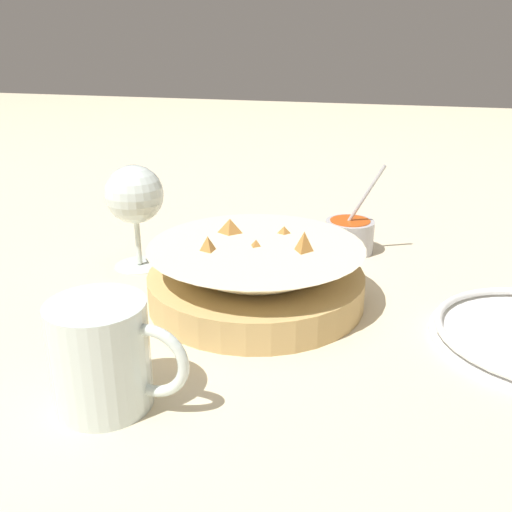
{
  "coord_description": "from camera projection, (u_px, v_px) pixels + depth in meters",
  "views": [
    {
      "loc": [
        0.17,
        -0.6,
        0.28
      ],
      "look_at": [
        0.01,
        -0.04,
        0.06
      ],
      "focal_mm": 40.0,
      "sensor_mm": 36.0,
      "label": 1
    }
  ],
  "objects": [
    {
      "name": "beer_mug",
      "position": [
        103.0,
        359.0,
        0.45
      ],
      "size": [
        0.12,
        0.08,
        0.09
      ],
      "color": "silver",
      "rests_on": "ground_plane"
    },
    {
      "name": "sauce_cup",
      "position": [
        349.0,
        234.0,
        0.79
      ],
      "size": [
        0.08,
        0.07,
        0.13
      ],
      "color": "#B7B7BC",
      "rests_on": "ground_plane"
    },
    {
      "name": "ground_plane",
      "position": [
        254.0,
        287.0,
        0.68
      ],
      "size": [
        4.0,
        4.0,
        0.0
      ],
      "primitive_type": "plane",
      "color": "beige"
    },
    {
      "name": "wine_glass",
      "position": [
        135.0,
        198.0,
        0.72
      ],
      "size": [
        0.07,
        0.07,
        0.13
      ],
      "color": "silver",
      "rests_on": "ground_plane"
    },
    {
      "name": "food_basket",
      "position": [
        256.0,
        275.0,
        0.64
      ],
      "size": [
        0.24,
        0.24,
        0.09
      ],
      "color": "tan",
      "rests_on": "ground_plane"
    }
  ]
}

